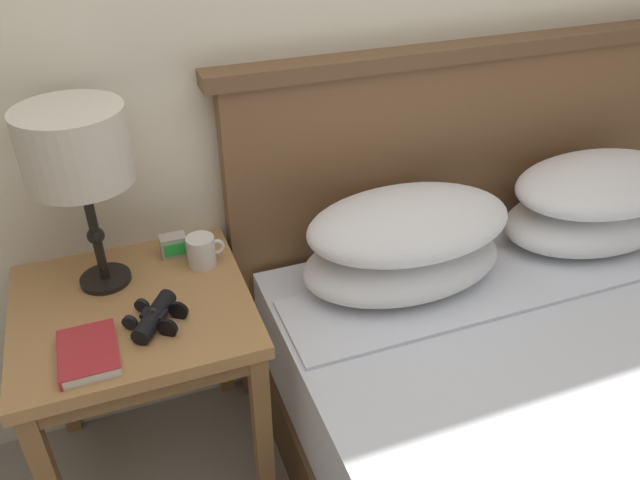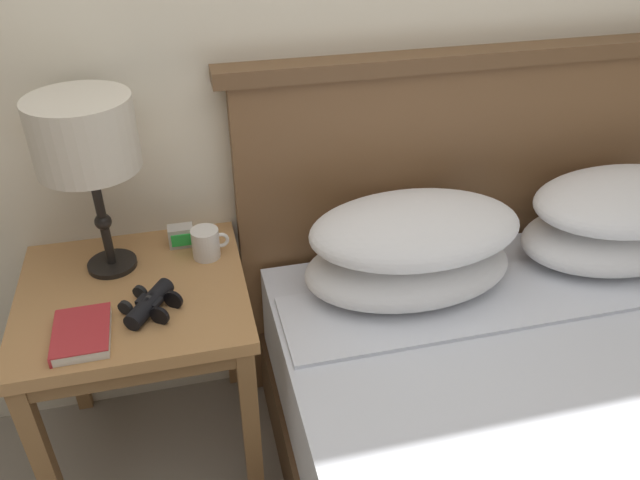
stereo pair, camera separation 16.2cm
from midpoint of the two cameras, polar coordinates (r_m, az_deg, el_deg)
nightstand at (r=1.72m, az=-19.11°, el=-7.59°), size 0.58×0.58×0.65m
bed at (r=1.81m, az=22.98°, el=-17.21°), size 1.65×1.91×1.13m
table_lamp at (r=1.58m, az=-24.23°, el=7.39°), size 0.25×0.25×0.48m
book_on_nightstand at (r=1.53m, az=-23.41°, el=-9.60°), size 0.13×0.18×0.03m
binoculars_pair at (r=1.56m, az=-17.77°, el=-6.79°), size 0.16×0.16×0.05m
coffee_mug at (r=1.72m, az=-13.42°, el=-1.07°), size 0.10×0.08×0.08m
alarm_clock at (r=1.79m, az=-15.80°, el=-0.56°), size 0.07×0.05×0.06m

